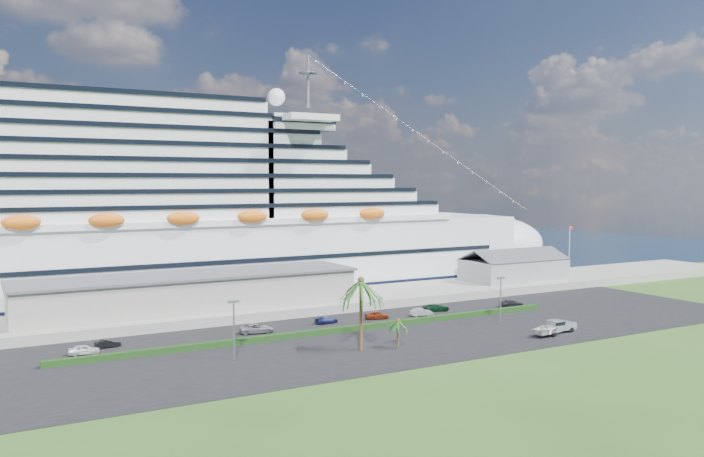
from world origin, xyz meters
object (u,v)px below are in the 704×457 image
parked_car_3 (326,320)px  pickup_truck (559,326)px  cruise_ship (175,220)px  boat_trailer (548,329)px

parked_car_3 → pickup_truck: (30.08, -24.76, 0.51)m
parked_car_3 → pickup_truck: pickup_truck is taller
parked_car_3 → pickup_truck: 38.97m
cruise_ship → pickup_truck: size_ratio=32.32×
pickup_truck → boat_trailer: bearing=-161.6°
boat_trailer → pickup_truck: bearing=18.4°
parked_car_3 → boat_trailer: (26.48, -25.96, 0.56)m
boat_trailer → parked_car_3: bearing=135.6°
cruise_ship → parked_car_3: bearing=-68.9°
pickup_truck → boat_trailer: (-3.60, -1.20, 0.05)m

